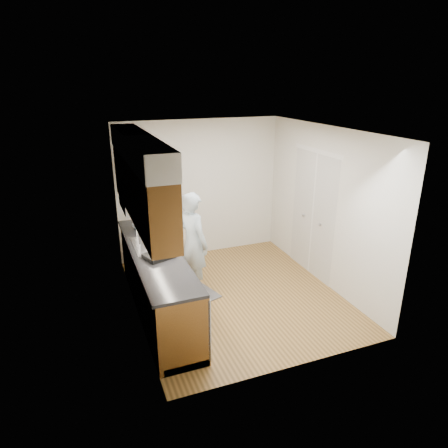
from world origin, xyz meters
The scene contains 16 objects.
floor centered at (0.00, 0.00, 0.00)m, with size 3.50×3.50×0.00m, color olive.
ceiling centered at (0.00, 0.00, 2.50)m, with size 3.50×3.50×0.00m, color white.
wall_left centered at (-1.50, 0.00, 1.25)m, with size 0.02×3.50×2.50m, color silver.
wall_right centered at (1.50, 0.00, 1.25)m, with size 0.02×3.50×2.50m, color silver.
wall_back centered at (0.00, 1.75, 1.25)m, with size 3.00×0.02×2.50m, color silver.
counter centered at (-1.20, 0.00, 0.49)m, with size 0.64×2.80×1.30m.
upper_cabinets centered at (-1.33, 0.05, 1.95)m, with size 0.47×2.80×1.21m.
closet_door centered at (1.49, 0.30, 1.02)m, with size 0.02×1.22×2.05m, color silver.
floor_mat centered at (-0.57, 0.33, 0.01)m, with size 0.48×0.81×0.02m, color #555558.
person centered at (-0.57, 0.33, 0.92)m, with size 0.64×0.43×1.81m, color #9AAFBB.
soap_bottle_a centered at (-1.23, 0.76, 1.07)m, with size 0.10×0.10×0.26m, color silver.
soap_bottle_b centered at (-1.19, 0.88, 1.05)m, with size 0.10×0.10×0.22m, color silver.
soap_bottle_c centered at (-1.30, 0.96, 1.03)m, with size 0.15×0.15×0.19m, color silver.
soda_can centered at (-1.12, 0.71, 1.00)m, with size 0.06×0.06×0.11m, color #A9271C.
steel_can centered at (-0.98, 0.63, 1.00)m, with size 0.07×0.07×0.13m, color #A5A5AA.
dish_rack centered at (-1.21, -0.25, 0.97)m, with size 0.35×0.29×0.06m, color black.
Camera 1 is at (-2.12, -5.00, 3.14)m, focal length 32.00 mm.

